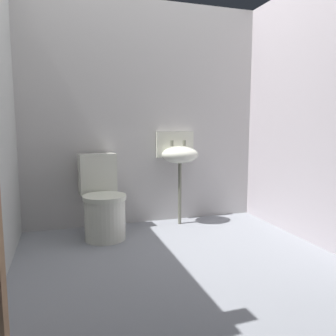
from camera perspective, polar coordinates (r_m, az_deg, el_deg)
name	(u,v)px	position (r m, az deg, el deg)	size (l,w,h in m)	color
ground_plane	(178,263)	(2.82, 1.73, -15.78)	(2.94, 2.56, 0.08)	gray
wall_back	(144,115)	(3.68, -4.12, 9.01)	(2.94, 0.10, 2.35)	#BAB6B5
wall_right	(312,113)	(3.35, 23.24, 8.58)	(0.10, 2.36, 2.35)	#BCB3BA
toilet_near_wall	(103,203)	(3.28, -11.01, -5.92)	(0.44, 0.62, 0.78)	silver
sink	(179,154)	(3.58, 1.89, 2.36)	(0.42, 0.35, 0.99)	#6A6A5A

